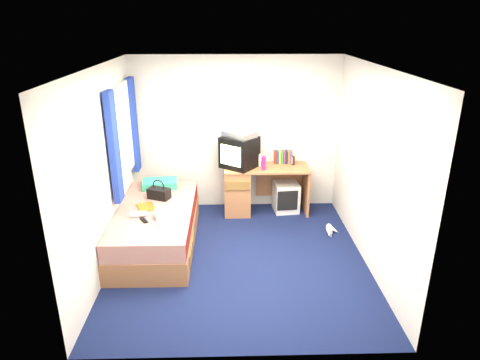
{
  "coord_description": "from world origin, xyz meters",
  "views": [
    {
      "loc": [
        -0.12,
        -4.78,
        2.9
      ],
      "look_at": [
        0.03,
        0.7,
        0.81
      ],
      "focal_mm": 32.0,
      "sensor_mm": 36.0,
      "label": 1
    }
  ],
  "objects_px": {
    "colour_swatch_fan": "(156,224)",
    "pink_water_bottle": "(264,164)",
    "pillow": "(160,184)",
    "remote_control": "(144,220)",
    "bed": "(156,227)",
    "white_heels": "(331,231)",
    "desk": "(248,187)",
    "picture_frame": "(292,160)",
    "crt_tv": "(239,152)",
    "vcr": "(239,134)",
    "magazine": "(146,207)",
    "towel": "(166,214)",
    "storage_cube": "(286,197)",
    "handbag": "(159,193)",
    "water_bottle": "(139,214)",
    "aerosol_can": "(259,160)"
  },
  "relations": [
    {
      "from": "vcr",
      "to": "picture_frame",
      "type": "xyz_separation_m",
      "value": [
        0.83,
        0.1,
        -0.45
      ]
    },
    {
      "from": "storage_cube",
      "to": "white_heels",
      "type": "relative_size",
      "value": 1.39
    },
    {
      "from": "colour_swatch_fan",
      "to": "white_heels",
      "type": "distance_m",
      "value": 2.51
    },
    {
      "from": "desk",
      "to": "storage_cube",
      "type": "relative_size",
      "value": 2.78
    },
    {
      "from": "colour_swatch_fan",
      "to": "pink_water_bottle",
      "type": "bearing_deg",
      "value": 43.91
    },
    {
      "from": "remote_control",
      "to": "picture_frame",
      "type": "bearing_deg",
      "value": 5.58
    },
    {
      "from": "picture_frame",
      "to": "magazine",
      "type": "relative_size",
      "value": 0.5
    },
    {
      "from": "picture_frame",
      "to": "towel",
      "type": "height_order",
      "value": "picture_frame"
    },
    {
      "from": "magazine",
      "to": "bed",
      "type": "bearing_deg",
      "value": -16.14
    },
    {
      "from": "bed",
      "to": "pillow",
      "type": "height_order",
      "value": "pillow"
    },
    {
      "from": "bed",
      "to": "handbag",
      "type": "relative_size",
      "value": 5.93
    },
    {
      "from": "bed",
      "to": "pink_water_bottle",
      "type": "height_order",
      "value": "pink_water_bottle"
    },
    {
      "from": "bed",
      "to": "colour_swatch_fan",
      "type": "xyz_separation_m",
      "value": [
        0.09,
        -0.47,
        0.28
      ]
    },
    {
      "from": "colour_swatch_fan",
      "to": "remote_control",
      "type": "bearing_deg",
      "value": 148.82
    },
    {
      "from": "bed",
      "to": "crt_tv",
      "type": "height_order",
      "value": "crt_tv"
    },
    {
      "from": "desk",
      "to": "pink_water_bottle",
      "type": "relative_size",
      "value": 6.59
    },
    {
      "from": "water_bottle",
      "to": "remote_control",
      "type": "bearing_deg",
      "value": -55.06
    },
    {
      "from": "picture_frame",
      "to": "remote_control",
      "type": "distance_m",
      "value": 2.56
    },
    {
      "from": "white_heels",
      "to": "colour_swatch_fan",
      "type": "bearing_deg",
      "value": -163.12
    },
    {
      "from": "vcr",
      "to": "water_bottle",
      "type": "relative_size",
      "value": 2.26
    },
    {
      "from": "picture_frame",
      "to": "remote_control",
      "type": "relative_size",
      "value": 0.88
    },
    {
      "from": "crt_tv",
      "to": "magazine",
      "type": "bearing_deg",
      "value": -104.49
    },
    {
      "from": "bed",
      "to": "handbag",
      "type": "xyz_separation_m",
      "value": [
        0.01,
        0.34,
        0.35
      ]
    },
    {
      "from": "towel",
      "to": "water_bottle",
      "type": "relative_size",
      "value": 1.37
    },
    {
      "from": "water_bottle",
      "to": "remote_control",
      "type": "relative_size",
      "value": 1.25
    },
    {
      "from": "towel",
      "to": "white_heels",
      "type": "distance_m",
      "value": 2.37
    },
    {
      "from": "desk",
      "to": "pillow",
      "type": "bearing_deg",
      "value": -167.9
    },
    {
      "from": "crt_tv",
      "to": "white_heels",
      "type": "distance_m",
      "value": 1.8
    },
    {
      "from": "remote_control",
      "to": "pillow",
      "type": "bearing_deg",
      "value": 57.34
    },
    {
      "from": "picture_frame",
      "to": "magazine",
      "type": "distance_m",
      "value": 2.39
    },
    {
      "from": "water_bottle",
      "to": "aerosol_can",
      "type": "bearing_deg",
      "value": 39.35
    },
    {
      "from": "crt_tv",
      "to": "aerosol_can",
      "type": "distance_m",
      "value": 0.34
    },
    {
      "from": "vcr",
      "to": "crt_tv",
      "type": "bearing_deg",
      "value": -83.13
    },
    {
      "from": "pillow",
      "to": "remote_control",
      "type": "distance_m",
      "value": 1.13
    },
    {
      "from": "water_bottle",
      "to": "colour_swatch_fan",
      "type": "xyz_separation_m",
      "value": [
        0.25,
        -0.22,
        -0.03
      ]
    },
    {
      "from": "storage_cube",
      "to": "towel",
      "type": "relative_size",
      "value": 1.7
    },
    {
      "from": "crt_tv",
      "to": "handbag",
      "type": "xyz_separation_m",
      "value": [
        -1.14,
        -0.71,
        -0.37
      ]
    },
    {
      "from": "vcr",
      "to": "aerosol_can",
      "type": "distance_m",
      "value": 0.52
    },
    {
      "from": "crt_tv",
      "to": "picture_frame",
      "type": "height_order",
      "value": "crt_tv"
    },
    {
      "from": "pillow",
      "to": "magazine",
      "type": "relative_size",
      "value": 1.77
    },
    {
      "from": "crt_tv",
      "to": "white_heels",
      "type": "bearing_deg",
      "value": 5.3
    },
    {
      "from": "crt_tv",
      "to": "handbag",
      "type": "height_order",
      "value": "crt_tv"
    },
    {
      "from": "pillow",
      "to": "picture_frame",
      "type": "bearing_deg",
      "value": 10.81
    },
    {
      "from": "vcr",
      "to": "colour_swatch_fan",
      "type": "relative_size",
      "value": 2.05
    },
    {
      "from": "aerosol_can",
      "to": "magazine",
      "type": "height_order",
      "value": "aerosol_can"
    },
    {
      "from": "bed",
      "to": "white_heels",
      "type": "height_order",
      "value": "bed"
    },
    {
      "from": "desk",
      "to": "magazine",
      "type": "relative_size",
      "value": 4.64
    },
    {
      "from": "bed",
      "to": "colour_swatch_fan",
      "type": "bearing_deg",
      "value": -79.25
    },
    {
      "from": "storage_cube",
      "to": "pillow",
      "type": "bearing_deg",
      "value": -177.54
    },
    {
      "from": "handbag",
      "to": "magazine",
      "type": "xyz_separation_m",
      "value": [
        -0.13,
        -0.3,
        -0.07
      ]
    }
  ]
}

